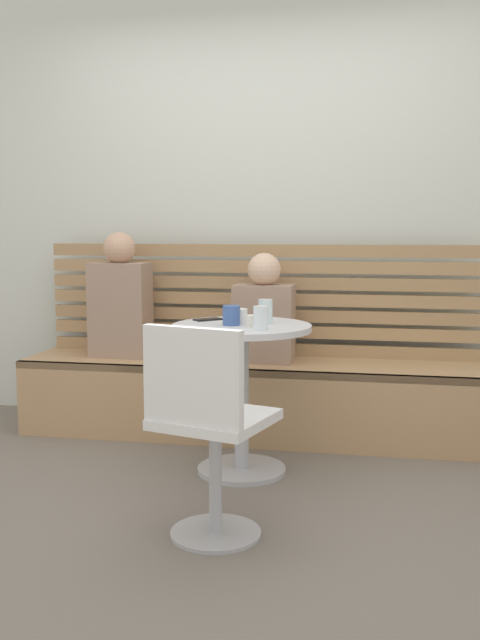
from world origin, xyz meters
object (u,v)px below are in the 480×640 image
Objects in this scene: cafe_table at (242,369)px; person_adult at (120,301)px; cup_water_clear at (261,318)px; cup_espresso_small at (252,321)px; cup_ceramic_white at (239,316)px; cup_glass_tall at (265,312)px; booth_bench at (253,399)px; cup_mug_blue at (231,315)px; person_child_left at (264,314)px; plate_small at (255,318)px; white_chair at (207,424)px; phone_on_table at (208,319)px.

person_adult is (-0.86, 0.66, 0.25)m from cafe_table.
cup_espresso_small is at bearing 120.73° from cup_water_clear.
cup_glass_tall is at bearing -4.63° from cup_ceramic_white.
booth_bench is 0.87m from cup_mug_blue.
plate_small is at bearing -87.01° from person_child_left.
cup_espresso_small is (0.92, -0.73, -0.00)m from person_adult.
person_adult is 1.15m from cup_glass_tall.
plate_small is at bearing 89.62° from white_chair.
cup_glass_tall is (0.16, -0.58, 0.58)m from booth_bench.
cup_espresso_small is 0.51× the size of cup_water_clear.
cup_espresso_small is (0.04, 0.75, 0.30)m from white_chair.
cup_water_clear is at bearing -59.27° from cup_espresso_small.
cup_glass_tall is (0.05, 0.11, 0.03)m from cup_espresso_small.
white_chair is 5.00× the size of plate_small.
phone_on_table is at bearing -111.63° from person_child_left.
person_child_left is 5.21× the size of cup_glass_tall.
booth_bench is 15.88× the size of plate_small.
cup_mug_blue is 0.17m from cup_glass_tall.
cafe_table is 1.00× the size of person_adult.
phone_on_table is at bearing -106.51° from booth_bench.
phone_on_table is (-0.23, -0.07, -0.00)m from plate_small.
person_child_left reaches higher than booth_bench.
cup_ceramic_white is at bearing 123.83° from cup_espresso_small.
person_adult is 6.74× the size of cup_water_clear.
cup_water_clear reaches higher than phone_on_table.
person_child_left is 3.68× the size of plate_small.
cup_water_clear is (0.17, -0.13, 0.01)m from cup_mug_blue.
white_chair is at bearing -89.34° from person_child_left.
cup_espresso_small is at bearing -170.97° from phone_on_table.
cup_glass_tall is at bearing -62.11° from plate_small.
booth_bench is at bearing -2.23° from person_adult.
booth_bench is 28.42× the size of cup_mug_blue.
white_chair is 1.01m from phone_on_table.
cup_glass_tall reaches higher than cup_water_clear.
plate_small is at bearing -27.33° from person_adult.
booth_bench is 3.65× the size of cafe_table.
cup_water_clear is 0.22m from cup_glass_tall.
white_chair is 1.15× the size of person_adult.
cup_glass_tall is at bearing -74.55° from booth_bench.
booth_bench is 0.79m from cup_ceramic_white.
plate_small reaches higher than cafe_table.
cup_glass_tall reaches higher than booth_bench.
cup_glass_tall is (0.09, 0.86, 0.34)m from white_chair.
cup_glass_tall is at bearing 66.93° from cup_espresso_small.
cafe_table is at bearing -90.52° from person_child_left.
cup_glass_tall is (-0.01, 0.22, 0.01)m from cup_water_clear.
cup_water_clear reaches higher than booth_bench.
cup_mug_blue is 0.68× the size of phone_on_table.
cup_ceramic_white reaches higher than cup_espresso_small.
cup_espresso_small is 0.40× the size of phone_on_table.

